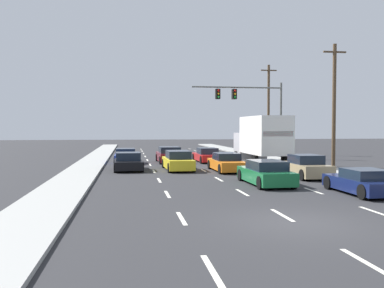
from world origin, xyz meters
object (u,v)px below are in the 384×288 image
at_px(utility_pole_far, 268,108).
at_px(traffic_signal_mast, 245,101).
at_px(car_black, 128,162).
at_px(box_truck, 261,138).
at_px(car_blue, 126,156).
at_px(car_maroon, 169,155).
at_px(car_navy, 363,182).
at_px(utility_pole_mid, 334,104).
at_px(car_tan, 305,167).
at_px(car_orange, 226,163).
at_px(car_red, 207,156).
at_px(car_yellow, 178,161).
at_px(car_green, 266,173).

bearing_deg(utility_pole_far, traffic_signal_mast, -125.36).
bearing_deg(car_black, box_truck, 12.27).
relative_size(car_blue, car_black, 1.01).
bearing_deg(car_maroon, car_black, -119.80).
relative_size(car_navy, utility_pole_far, 0.41).
distance_m(car_navy, traffic_signal_mast, 22.28).
xyz_separation_m(traffic_signal_mast, utility_pole_mid, (4.29, -9.14, -0.73)).
xyz_separation_m(car_tan, car_navy, (-0.09, -6.32, -0.09)).
xyz_separation_m(car_orange, car_navy, (3.70, -10.50, -0.05)).
bearing_deg(box_truck, car_blue, 160.32).
relative_size(car_red, car_navy, 1.12).
bearing_deg(car_yellow, utility_pole_far, 53.26).
bearing_deg(car_blue, car_maroon, -0.02).
bearing_deg(car_orange, car_maroon, 112.35).
distance_m(car_yellow, car_green, 8.93).
bearing_deg(car_black, utility_pole_mid, 1.49).
distance_m(car_black, car_tan, 11.90).
bearing_deg(utility_pole_far, car_yellow, -126.74).
distance_m(car_navy, utility_pole_mid, 14.19).
bearing_deg(car_red, utility_pole_mid, -33.57).
xyz_separation_m(box_truck, utility_pole_mid, (5.05, -1.84, 2.61)).
height_order(car_green, utility_pole_far, utility_pole_far).
xyz_separation_m(car_green, car_tan, (3.35, 2.72, 0.02)).
bearing_deg(car_black, car_maroon, 60.20).
height_order(car_black, utility_pole_far, utility_pole_far).
xyz_separation_m(utility_pole_mid, utility_pole_far, (0.13, 15.37, 0.36)).
xyz_separation_m(car_red, box_truck, (3.60, -3.90, 1.58)).
xyz_separation_m(car_tan, utility_pole_far, (5.11, 21.61, 4.50)).
xyz_separation_m(car_red, utility_pole_far, (8.78, 9.63, 4.56)).
bearing_deg(car_maroon, car_red, 2.51).
relative_size(car_yellow, car_orange, 1.03).
distance_m(car_maroon, utility_pole_mid, 13.80).
height_order(car_yellow, car_tan, car_yellow).
bearing_deg(car_green, traffic_signal_mast, 77.41).
distance_m(car_black, car_red, 9.09).
bearing_deg(utility_pole_mid, box_truck, 160.00).
distance_m(car_maroon, traffic_signal_mast, 9.72).
height_order(car_green, car_tan, car_tan).
relative_size(car_yellow, traffic_signal_mast, 0.53).
xyz_separation_m(car_yellow, car_tan, (6.95, -5.45, -0.01)).
xyz_separation_m(car_blue, car_yellow, (3.63, -6.39, 0.05)).
bearing_deg(utility_pole_mid, car_yellow, -176.22).
xyz_separation_m(car_navy, utility_pole_mid, (5.07, 12.56, 4.23)).
distance_m(car_yellow, car_orange, 3.41).
bearing_deg(car_maroon, utility_pole_mid, -25.16).
xyz_separation_m(car_red, car_green, (0.32, -14.70, 0.04)).
height_order(box_truck, utility_pole_far, utility_pole_far).
relative_size(car_tan, utility_pole_mid, 0.46).
height_order(car_blue, car_yellow, car_yellow).
relative_size(box_truck, car_tan, 1.80).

